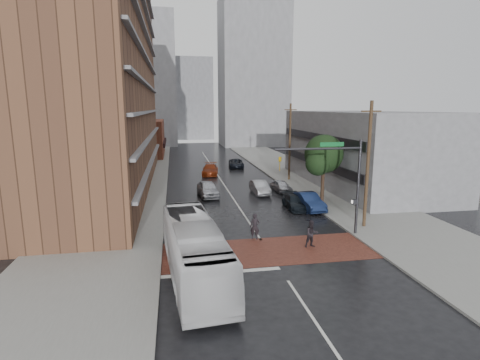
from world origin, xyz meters
name	(u,v)px	position (x,y,z in m)	size (l,w,h in m)	color
ground	(270,254)	(0.00, 0.00, 0.00)	(160.00, 160.00, 0.00)	black
crosswalk	(268,251)	(0.00, 0.50, 0.01)	(14.00, 5.00, 0.02)	brown
sidewalk_west	(131,184)	(-11.50, 25.00, 0.07)	(9.00, 90.00, 0.15)	gray
sidewalk_east	(306,178)	(11.50, 25.00, 0.07)	(9.00, 90.00, 0.15)	gray
apartment_block	(100,67)	(-14.00, 24.00, 14.00)	(10.00, 44.00, 28.00)	brown
storefront_west	(143,138)	(-12.00, 54.00, 3.50)	(8.00, 16.00, 7.00)	brown
building_east	(360,149)	(16.50, 20.00, 4.50)	(11.00, 26.00, 9.00)	gray
distant_tower_west	(140,81)	(-14.00, 78.00, 16.00)	(18.00, 16.00, 32.00)	gray
distant_tower_east	(253,73)	(14.00, 72.00, 18.00)	(16.00, 14.00, 36.00)	gray
distant_tower_center	(192,99)	(0.00, 95.00, 12.00)	(12.00, 10.00, 24.00)	gray
street_tree	(324,156)	(8.52, 12.03, 4.73)	(4.20, 4.10, 6.90)	#332319
signal_mast	(340,174)	(5.85, 2.50, 4.73)	(6.50, 0.30, 7.20)	#2D2D33
utility_pole_near	(368,164)	(8.80, 4.00, 5.14)	(1.60, 0.26, 10.00)	#473321
utility_pole_far	(290,142)	(8.80, 24.00, 5.14)	(1.60, 0.26, 10.00)	#473321
transit_bus	(194,249)	(-5.07, -2.46, 1.61)	(2.70, 11.54, 3.21)	silver
pedestrian_a	(255,227)	(-0.39, 2.92, 0.96)	(0.70, 0.46, 1.92)	black
pedestrian_b	(312,234)	(3.12, 0.67, 0.95)	(0.93, 0.72, 1.90)	black
car_travel_a	(208,189)	(-2.56, 16.89, 0.83)	(1.96, 4.86, 1.66)	#B1B3B9
car_travel_b	(260,187)	(3.28, 17.14, 0.73)	(1.55, 4.44, 1.46)	#A6A8AE
car_travel_c	(210,170)	(-1.02, 30.10, 0.77)	(2.16, 5.31, 1.54)	maroon
suv_travel	(236,163)	(3.75, 36.03, 0.69)	(2.28, 4.94, 1.37)	black
car_parked_near	(308,201)	(6.30, 10.00, 0.79)	(1.68, 4.81, 1.59)	#142247
car_parked_mid	(295,202)	(5.20, 10.52, 0.64)	(1.80, 4.42, 1.28)	black
car_parked_far	(281,186)	(5.91, 17.76, 0.66)	(1.56, 3.87, 1.32)	#B4B5BC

